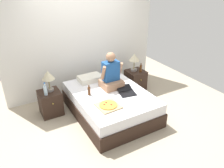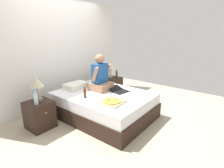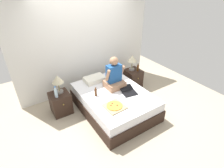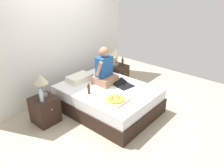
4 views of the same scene
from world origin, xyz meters
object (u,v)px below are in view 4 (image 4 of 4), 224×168
object	(u,v)px
beer_bottle	(123,62)
laptop	(124,85)
water_bottle	(41,96)
lamp_on_right_nightstand	(116,53)
lamp_on_left_nightstand	(41,81)
beer_bottle_on_bed	(89,89)
bed	(108,99)
nightstand_right	(118,75)
person_seated	(105,70)
nightstand_left	(45,110)
pizza_box	(116,100)

from	to	relation	value
beer_bottle	laptop	xyz separation A→B (m)	(-0.88, -0.72, -0.08)
water_bottle	lamp_on_right_nightstand	xyz separation A→B (m)	(2.25, 0.14, 0.22)
lamp_on_left_nightstand	beer_bottle_on_bed	bearing A→B (deg)	-41.28
laptop	beer_bottle_on_bed	size ratio (longest dim) A/B	2.11
bed	lamp_on_right_nightstand	xyz separation A→B (m)	(1.07, 0.68, 0.59)
bed	lamp_on_left_nightstand	world-z (taller)	lamp_on_left_nightstand
lamp_on_right_nightstand	beer_bottle	world-z (taller)	lamp_on_right_nightstand
water_bottle	lamp_on_right_nightstand	distance (m)	2.27
beer_bottle_on_bed	nightstand_right	bearing A→B (deg)	18.80
beer_bottle	person_seated	world-z (taller)	person_seated
lamp_on_right_nightstand	beer_bottle_on_bed	distance (m)	1.61
nightstand_left	person_seated	world-z (taller)	person_seated
laptop	person_seated	bearing A→B (deg)	110.79
pizza_box	beer_bottle_on_bed	size ratio (longest dim) A/B	1.91
bed	lamp_on_right_nightstand	bearing A→B (deg)	32.28
beer_bottle	water_bottle	bearing A→B (deg)	179.76
laptop	pizza_box	distance (m)	0.64
person_seated	pizza_box	xyz separation A→B (m)	(-0.43, -0.66, -0.27)
laptop	pizza_box	world-z (taller)	laptop
nightstand_right	beer_bottle	size ratio (longest dim) A/B	2.28
beer_bottle_on_bed	lamp_on_right_nightstand	bearing A→B (deg)	20.85
lamp_on_right_nightstand	pizza_box	world-z (taller)	lamp_on_right_nightstand
water_bottle	beer_bottle_on_bed	xyz separation A→B (m)	(0.77, -0.43, -0.02)
water_bottle	person_seated	xyz separation A→B (m)	(1.32, -0.34, 0.17)
nightstand_left	nightstand_right	size ratio (longest dim) A/B	1.00
lamp_on_left_nightstand	lamp_on_right_nightstand	size ratio (longest dim) A/B	1.00
person_seated	pizza_box	distance (m)	0.83
bed	laptop	size ratio (longest dim) A/B	4.22
lamp_on_left_nightstand	nightstand_right	bearing A→B (deg)	-1.33
water_bottle	nightstand_right	xyz separation A→B (m)	(2.28, 0.09, -0.37)
bed	laptop	world-z (taller)	laptop
water_bottle	nightstand_right	world-z (taller)	water_bottle
bed	nightstand_right	world-z (taller)	nightstand_right
beer_bottle	beer_bottle_on_bed	size ratio (longest dim) A/B	1.05
bed	nightstand_right	xyz separation A→B (m)	(1.10, 0.63, 0.01)
water_bottle	pizza_box	bearing A→B (deg)	-48.08
pizza_box	beer_bottle_on_bed	distance (m)	0.59
lamp_on_right_nightstand	laptop	distance (m)	1.21
bed	person_seated	world-z (taller)	person_seated
nightstand_left	pizza_box	xyz separation A→B (m)	(0.81, -1.08, 0.28)
bed	nightstand_left	bearing A→B (deg)	150.36
person_seated	pizza_box	bearing A→B (deg)	-123.21
nightstand_right	beer_bottle_on_bed	world-z (taller)	beer_bottle_on_bed
nightstand_left	nightstand_right	bearing A→B (deg)	0.00
lamp_on_right_nightstand	beer_bottle	size ratio (longest dim) A/B	1.96
lamp_on_left_nightstand	bed	bearing A→B (deg)	-32.52
person_seated	laptop	xyz separation A→B (m)	(0.15, -0.39, -0.27)
water_bottle	laptop	distance (m)	1.64
lamp_on_left_nightstand	lamp_on_right_nightstand	bearing A→B (deg)	0.00
bed	person_seated	xyz separation A→B (m)	(0.14, 0.20, 0.55)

